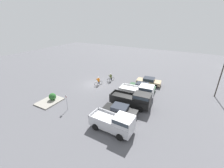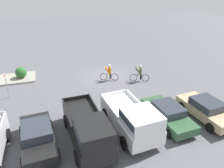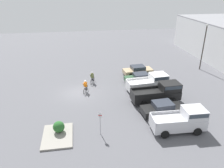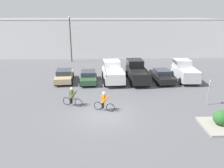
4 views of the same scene
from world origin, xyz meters
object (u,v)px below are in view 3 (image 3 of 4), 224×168
at_px(pickup_truck_0, 150,83).
at_px(shrub, 59,127).
at_px(pickup_truck_2, 182,120).
at_px(cyclist_1, 92,77).
at_px(fire_lane_sign, 100,121).
at_px(pickup_truck_1, 160,92).
at_px(lamppost, 204,44).
at_px(sedan_2, 162,108).
at_px(sedan_0, 138,70).
at_px(cyclist_0, 86,86).
at_px(sedan_1, 141,78).

height_order(pickup_truck_0, shrub, pickup_truck_0).
bearing_deg(pickup_truck_2, pickup_truck_0, -178.26).
height_order(cyclist_1, fire_lane_sign, fire_lane_sign).
bearing_deg(pickup_truck_1, pickup_truck_2, 0.70).
bearing_deg(fire_lane_sign, shrub, -101.58).
relative_size(pickup_truck_1, cyclist_1, 3.24).
distance_m(cyclist_1, lamppost, 17.99).
xyz_separation_m(pickup_truck_0, pickup_truck_1, (2.81, 0.19, 0.00)).
relative_size(sedan_2, lamppost, 0.63).
xyz_separation_m(pickup_truck_1, cyclist_1, (-6.47, -7.29, -0.32)).
distance_m(fire_lane_sign, shrub, 3.86).
bearing_deg(pickup_truck_1, sedan_0, -177.99).
xyz_separation_m(cyclist_0, shrub, (8.09, -2.84, -0.13)).
bearing_deg(fire_lane_sign, lamppost, 128.61).
bearing_deg(lamppost, shrub, -58.02).
bearing_deg(pickup_truck_2, fire_lane_sign, -94.21).
relative_size(sedan_1, fire_lane_sign, 1.94).
bearing_deg(sedan_2, fire_lane_sign, -71.52).
bearing_deg(fire_lane_sign, sedan_2, 108.48).
height_order(sedan_2, shrub, sedan_2).
xyz_separation_m(pickup_truck_0, shrub, (7.13, -11.01, -0.47)).
bearing_deg(pickup_truck_0, fire_lane_sign, -42.74).
bearing_deg(cyclist_1, shrub, -19.94).
bearing_deg(sedan_0, fire_lane_sign, -28.12).
bearing_deg(cyclist_0, cyclist_1, 158.33).
bearing_deg(sedan_2, cyclist_0, -130.87).
bearing_deg(cyclist_0, sedan_2, 49.13).
bearing_deg(lamppost, pickup_truck_0, -59.05).
xyz_separation_m(pickup_truck_0, fire_lane_sign, (7.89, -7.30, 0.26)).
relative_size(sedan_2, fire_lane_sign, 1.94).
bearing_deg(lamppost, pickup_truck_2, -34.61).
distance_m(pickup_truck_1, sedan_2, 2.95).
bearing_deg(cyclist_0, pickup_truck_0, 83.31).
xyz_separation_m(cyclist_1, lamppost, (-2.57, 17.49, 3.34)).
height_order(pickup_truck_1, pickup_truck_2, pickup_truck_1).
bearing_deg(pickup_truck_1, sedan_2, -14.55).
distance_m(sedan_2, cyclist_1, 11.37).
relative_size(sedan_0, sedan_2, 1.00).
bearing_deg(sedan_0, lamppost, 93.64).
xyz_separation_m(pickup_truck_1, lamppost, (-9.04, 10.20, 3.01)).
bearing_deg(pickup_truck_0, sedan_0, -178.91).
xyz_separation_m(sedan_1, lamppost, (-3.47, 10.85, 3.49)).
bearing_deg(shrub, cyclist_0, 160.65).
height_order(sedan_1, shrub, sedan_1).
xyz_separation_m(pickup_truck_2, cyclist_1, (-12.11, -7.35, -0.30)).
bearing_deg(sedan_2, lamppost, 137.35).
distance_m(sedan_1, pickup_truck_1, 5.63).
distance_m(sedan_1, fire_lane_sign, 12.68).
bearing_deg(pickup_truck_1, pickup_truck_0, -176.17).
bearing_deg(cyclist_1, lamppost, 98.37).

